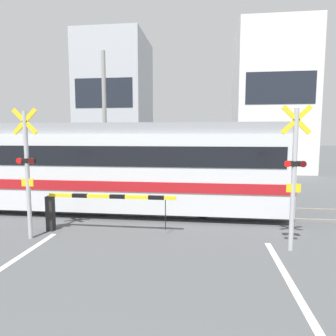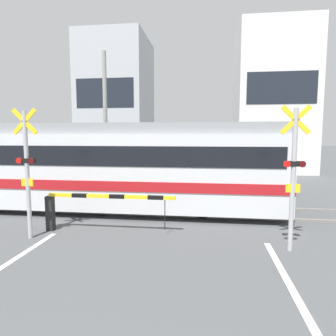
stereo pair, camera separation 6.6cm
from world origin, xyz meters
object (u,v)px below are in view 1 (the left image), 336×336
(crossing_signal_left, at_px, (27,168))
(crossing_signal_right, at_px, (294,172))
(crossing_barrier_near, at_px, (83,205))
(commuter_train, at_px, (82,164))
(crossing_barrier_far, at_px, (225,180))

(crossing_signal_left, height_order, crossing_signal_right, same)
(crossing_barrier_near, bearing_deg, crossing_signal_left, -149.69)
(commuter_train, relative_size, crossing_barrier_near, 3.87)
(commuter_train, relative_size, crossing_signal_right, 4.21)
(crossing_signal_left, bearing_deg, crossing_signal_right, 0.00)
(crossing_signal_left, xyz_separation_m, crossing_signal_right, (6.62, 0.00, 0.00))
(crossing_barrier_far, relative_size, crossing_signal_left, 1.09)
(crossing_signal_left, bearing_deg, crossing_barrier_near, 30.31)
(crossing_barrier_near, distance_m, crossing_signal_left, 1.76)
(commuter_train, bearing_deg, crossing_signal_left, -91.20)
(commuter_train, xyz_separation_m, crossing_signal_left, (-0.07, -3.27, 0.21))
(commuter_train, distance_m, crossing_signal_right, 7.32)
(crossing_barrier_far, relative_size, crossing_signal_right, 1.09)
(crossing_signal_right, bearing_deg, commuter_train, 153.50)
(commuter_train, distance_m, crossing_barrier_far, 6.01)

